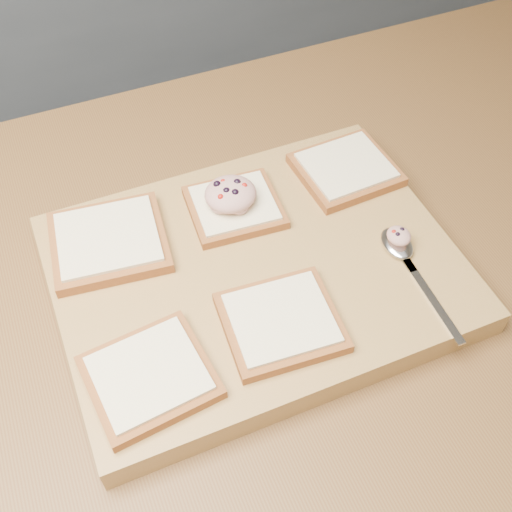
{
  "coord_description": "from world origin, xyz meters",
  "views": [
    {
      "loc": [
        -0.07,
        -0.44,
        1.51
      ],
      "look_at": [
        0.1,
        -0.02,
        0.95
      ],
      "focal_mm": 45.0,
      "sensor_mm": 36.0,
      "label": 1
    }
  ],
  "objects_px": {
    "tuna_salad_dollop": "(230,194)",
    "bread_far_center": "(234,207)",
    "cutting_board": "(256,273)",
    "spoon": "(402,251)"
  },
  "relations": [
    {
      "from": "spoon",
      "to": "bread_far_center",
      "type": "bearing_deg",
      "value": 137.77
    },
    {
      "from": "cutting_board",
      "to": "tuna_salad_dollop",
      "type": "xyz_separation_m",
      "value": [
        0.0,
        0.09,
        0.05
      ]
    },
    {
      "from": "spoon",
      "to": "cutting_board",
      "type": "bearing_deg",
      "value": 161.99
    },
    {
      "from": "bread_far_center",
      "to": "tuna_salad_dollop",
      "type": "height_order",
      "value": "tuna_salad_dollop"
    },
    {
      "from": "bread_far_center",
      "to": "spoon",
      "type": "bearing_deg",
      "value": -42.23
    },
    {
      "from": "tuna_salad_dollop",
      "to": "bread_far_center",
      "type": "bearing_deg",
      "value": -18.12
    },
    {
      "from": "cutting_board",
      "to": "spoon",
      "type": "relative_size",
      "value": 2.68
    },
    {
      "from": "bread_far_center",
      "to": "spoon",
      "type": "relative_size",
      "value": 0.68
    },
    {
      "from": "cutting_board",
      "to": "bread_far_center",
      "type": "height_order",
      "value": "bread_far_center"
    },
    {
      "from": "bread_far_center",
      "to": "cutting_board",
      "type": "bearing_deg",
      "value": -95.24
    }
  ]
}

